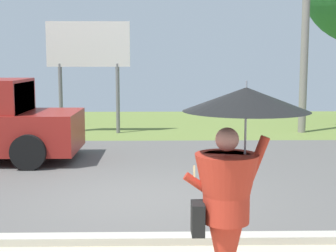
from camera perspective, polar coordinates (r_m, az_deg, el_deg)
The scene contains 4 objects.
ground_plane at distance 11.23m, azimuth -2.54°, elevation -4.49°, with size 40.00×22.00×0.20m.
monk_pedestrian at distance 4.67m, azimuth 7.40°, elevation -6.58°, with size 1.17×1.17×2.13m.
utility_pole at distance 16.31m, azimuth 15.65°, elevation 11.73°, with size 1.80×0.24×6.75m.
roadside_billboard at distance 15.73m, azimuth -9.21°, elevation 8.42°, with size 2.60×0.12×3.50m.
Camera 1 is at (0.28, -8.03, 2.32)m, focal length 52.63 mm.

